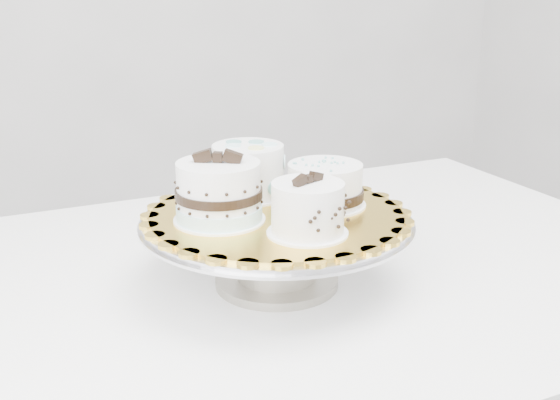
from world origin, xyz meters
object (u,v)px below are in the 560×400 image
table (280,313)px  cake_ribbon (326,186)px  cake_swirl (308,210)px  cake_stand (277,238)px  cake_banded (219,194)px  cake_board (277,215)px  cake_dots (248,170)px

table → cake_ribbon: bearing=-44.7°
table → cake_swirl: size_ratio=11.33×
cake_stand → cake_banded: cake_banded is taller
table → cake_banded: size_ratio=8.56×
table → cake_board: (-0.03, -0.05, 0.18)m
cake_swirl → cake_banded: cake_banded is taller
table → cake_banded: (-0.11, -0.04, 0.22)m
table → cake_swirl: 0.25m
cake_banded → cake_swirl: bearing=-18.1°
cake_ribbon → cake_stand: bearing=-166.6°
cake_stand → cake_swirl: (-0.00, -0.09, 0.07)m
cake_swirl → cake_ribbon: size_ratio=0.89×
cake_banded → cake_board: bearing=27.4°
cake_banded → cake_dots: 0.11m
table → cake_dots: 0.22m
cake_swirl → cake_ribbon: 0.12m
cake_swirl → cake_ribbon: (0.08, 0.09, -0.00)m
cake_banded → cake_dots: (0.08, 0.08, 0.00)m
cake_stand → cake_board: bearing=63.4°
cake_board → cake_ribbon: cake_ribbon is taller
cake_swirl → cake_ribbon: bearing=29.5°
cake_ribbon → cake_dots: bearing=145.5°
cake_board → table: bearing=56.7°
cake_stand → cake_board: 0.03m
cake_board → cake_dots: 0.10m
cake_stand → cake_swirl: size_ratio=3.28×
cake_stand → cake_ribbon: (0.08, -0.00, 0.06)m
cake_stand → cake_board: size_ratio=1.09×
cake_board → cake_ribbon: (0.08, -0.00, 0.03)m
cake_swirl → cake_dots: 0.18m
table → cake_stand: (-0.03, -0.05, 0.14)m
table → cake_dots: size_ratio=9.47×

